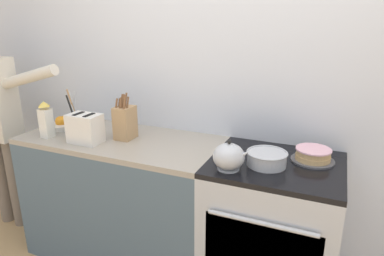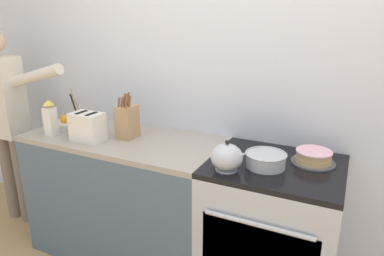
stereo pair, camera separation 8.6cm
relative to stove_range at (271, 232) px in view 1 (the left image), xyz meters
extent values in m
cube|color=silver|center=(-0.34, 0.34, 0.84)|extent=(8.00, 0.04, 2.60)
cube|color=#4C6070|center=(-1.06, 0.00, -0.02)|extent=(1.37, 0.64, 0.88)
cube|color=#9E9384|center=(-1.06, 0.00, 0.44)|extent=(1.37, 0.64, 0.03)
cube|color=#B7BABF|center=(0.00, 0.00, -0.02)|extent=(0.74, 0.64, 0.89)
cylinder|color=#B7BABF|center=(0.00, -0.34, 0.27)|extent=(0.56, 0.02, 0.02)
cube|color=black|center=(0.00, 0.00, 0.44)|extent=(0.74, 0.64, 0.03)
cylinder|color=#4C4C51|center=(0.19, 0.10, 0.46)|extent=(0.24, 0.24, 0.01)
cylinder|color=tan|center=(0.19, 0.10, 0.48)|extent=(0.19, 0.19, 0.03)
cylinder|color=tan|center=(0.19, 0.10, 0.51)|extent=(0.19, 0.19, 0.03)
cylinder|color=#EFB2C1|center=(0.19, 0.10, 0.53)|extent=(0.20, 0.20, 0.01)
cylinder|color=#B7BABF|center=(-0.22, -0.19, 0.46)|extent=(0.12, 0.12, 0.01)
ellipsoid|color=#B7BABF|center=(-0.22, -0.19, 0.53)|extent=(0.17, 0.17, 0.15)
cone|color=#B7BABF|center=(-0.14, -0.19, 0.56)|extent=(0.09, 0.04, 0.08)
sphere|color=black|center=(-0.22, -0.19, 0.62)|extent=(0.02, 0.02, 0.02)
cylinder|color=#B7BABF|center=(-0.04, -0.06, 0.50)|extent=(0.21, 0.21, 0.07)
torus|color=#B7BABF|center=(-0.04, -0.06, 0.54)|extent=(0.23, 0.23, 0.01)
cube|color=tan|center=(-1.02, 0.01, 0.57)|extent=(0.11, 0.14, 0.22)
cylinder|color=brown|center=(-1.05, -0.02, 0.71)|extent=(0.01, 0.03, 0.06)
cylinder|color=brown|center=(-1.02, -0.02, 0.71)|extent=(0.01, 0.03, 0.07)
cylinder|color=brown|center=(-0.98, -0.03, 0.72)|extent=(0.01, 0.04, 0.09)
cylinder|color=brown|center=(-1.05, 0.01, 0.71)|extent=(0.01, 0.03, 0.06)
cylinder|color=brown|center=(-1.02, 0.01, 0.72)|extent=(0.01, 0.04, 0.09)
cylinder|color=brown|center=(-0.98, 0.01, 0.71)|extent=(0.01, 0.04, 0.07)
cylinder|color=brown|center=(-1.05, 0.04, 0.72)|extent=(0.01, 0.04, 0.08)
cylinder|color=brown|center=(-1.02, 0.04, 0.72)|extent=(0.01, 0.04, 0.09)
cylinder|color=#477084|center=(-1.40, -0.06, 0.53)|extent=(0.11, 0.11, 0.14)
cylinder|color=#A37A51|center=(-1.38, -0.07, 0.65)|extent=(0.04, 0.06, 0.28)
cylinder|color=#B7BABF|center=(-1.38, -0.07, 0.64)|extent=(0.03, 0.04, 0.27)
cylinder|color=black|center=(-1.38, -0.08, 0.63)|extent=(0.05, 0.04, 0.24)
cylinder|color=#B7BABF|center=(-1.41, -0.04, 0.63)|extent=(0.05, 0.03, 0.25)
cylinder|color=silver|center=(-1.58, 0.01, 0.48)|extent=(0.21, 0.21, 0.04)
sphere|color=orange|center=(-1.58, 0.00, 0.51)|extent=(0.07, 0.07, 0.07)
sphere|color=orange|center=(-1.57, 0.02, 0.51)|extent=(0.07, 0.07, 0.07)
cube|color=silver|center=(-1.21, -0.16, 0.55)|extent=(0.21, 0.14, 0.19)
cube|color=black|center=(-1.25, -0.16, 0.65)|extent=(0.03, 0.10, 0.00)
cube|color=black|center=(-1.17, -0.16, 0.65)|extent=(0.03, 0.10, 0.00)
cube|color=black|center=(-1.33, -0.16, 0.59)|extent=(0.02, 0.02, 0.01)
cube|color=white|center=(-1.52, -0.18, 0.56)|extent=(0.07, 0.07, 0.20)
pyramid|color=#E0BC4C|center=(-1.52, -0.18, 0.69)|extent=(0.07, 0.07, 0.04)
cylinder|color=#7A6B5B|center=(-2.27, -0.05, -0.07)|extent=(0.11, 0.11, 0.78)
cylinder|color=#7A6B5B|center=(-2.11, -0.05, -0.07)|extent=(0.11, 0.11, 0.78)
cylinder|color=beige|center=(-1.79, -0.05, 0.83)|extent=(0.55, 0.08, 0.22)
camera|label=1|loc=(0.27, -1.83, 1.24)|focal=32.00mm
camera|label=2|loc=(0.34, -1.79, 1.24)|focal=32.00mm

